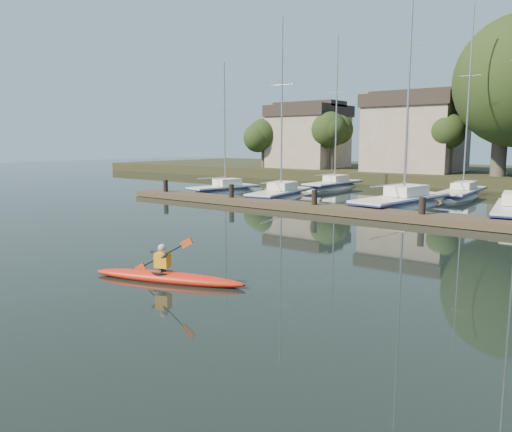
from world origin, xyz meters
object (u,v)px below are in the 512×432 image
Objects in this scene: sailboat_1 at (280,202)px; sailboat_2 at (401,211)px; sailboat_0 at (223,196)px; kayak at (167,275)px; sailboat_5 at (333,190)px; dock at (364,212)px; sailboat_6 at (461,200)px.

sailboat_2 is (8.22, 0.62, -0.02)m from sailboat_1.
sailboat_2 is (13.69, 0.12, -0.02)m from sailboat_0.
sailboat_2 is at bearing -4.64° from sailboat_1.
kayak is 0.34× the size of sailboat_5.
sailboat_0 reaches higher than kayak.
sailboat_2 is (0.28, 4.43, -0.40)m from dock.
sailboat_5 is (4.67, 8.46, 0.01)m from sailboat_0.
sailboat_1 is 0.97× the size of sailboat_5.
sailboat_6 reaches higher than sailboat_0.
sailboat_2 reaches higher than sailboat_5.
sailboat_5 is at bearing 124.41° from dock.
sailboat_1 is 8.99m from sailboat_5.
sailboat_2 is 1.19× the size of sailboat_5.
sailboat_6 is (1.56, 12.31, -0.37)m from dock.
sailboat_1 is at bearing 154.38° from dock.
sailboat_0 is (-14.33, 18.91, -0.35)m from kayak.
dock is (-0.91, 14.61, 0.03)m from kayak.
sailboat_1 is at bearing -82.40° from sailboat_5.
sailboat_0 is at bearing -116.38° from sailboat_5.
sailboat_2 reaches higher than sailboat_6.
sailboat_2 reaches higher than sailboat_0.
sailboat_5 is 0.95× the size of sailboat_6.
sailboat_2 is (-0.64, 19.03, -0.38)m from kayak.
sailboat_2 is 12.28m from sailboat_5.
sailboat_2 is at bearing 86.43° from dock.
sailboat_0 is at bearing 108.31° from kayak.
dock is 2.61× the size of sailboat_1.
kayak is at bearing -68.03° from sailboat_5.
sailboat_5 reaches higher than sailboat_1.
sailboat_2 is at bearing -100.68° from sailboat_6.
sailboat_5 reaches higher than kayak.
sailboat_1 is 8.25m from sailboat_2.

